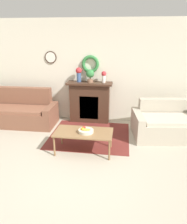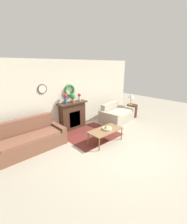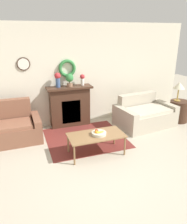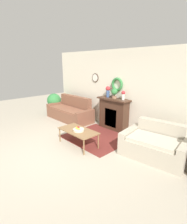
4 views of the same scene
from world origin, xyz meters
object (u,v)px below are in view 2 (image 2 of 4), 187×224
fireplace (73,115)px  vase_on_mantel_left (65,98)px  side_table_by_loveseat (132,111)px  vase_on_mantel_right (79,97)px  fruit_bowl (107,128)px  potted_plant_on_mantel (72,97)px  table_lamp (131,96)px  couch_left (29,140)px  loveseat_right (116,115)px  coffee_table (106,131)px

fireplace → vase_on_mantel_left: size_ratio=3.15×
side_table_by_loveseat → vase_on_mantel_left: bearing=166.7°
fireplace → vase_on_mantel_right: size_ratio=4.01×
fruit_bowl → vase_on_mantel_left: 1.98m
fruit_bowl → potted_plant_on_mantel: bearing=95.9°
fruit_bowl → table_lamp: (2.77, 0.99, 0.55)m
vase_on_mantel_left → potted_plant_on_mantel: size_ratio=1.13×
table_lamp → fireplace: bearing=166.2°
fruit_bowl → couch_left: bearing=149.1°
fireplace → potted_plant_on_mantel: potted_plant_on_mantel is taller
fireplace → vase_on_mantel_left: bearing=178.9°
couch_left → fruit_bowl: bearing=-31.7°
fruit_bowl → vase_on_mantel_right: (0.18, 1.72, 0.79)m
fireplace → fruit_bowl: size_ratio=3.93×
fireplace → fruit_bowl: bearing=-83.6°
vase_on_mantel_right → vase_on_mantel_left: bearing=180.0°
vase_on_mantel_right → potted_plant_on_mantel: (-0.36, -0.02, 0.02)m
couch_left → fruit_bowl: size_ratio=6.95×
loveseat_right → fruit_bowl: size_ratio=5.37×
vase_on_mantel_left → potted_plant_on_mantel: 0.31m
fireplace → coffee_table: (0.14, -1.70, -0.15)m
couch_left → loveseat_right: couch_left is taller
table_lamp → potted_plant_on_mantel: bearing=166.4°
fruit_bowl → vase_on_mantel_left: bearing=105.6°
loveseat_right → table_lamp: table_lamp is taller
fireplace → loveseat_right: bearing=-19.6°
coffee_table → fireplace: bearing=94.9°
table_lamp → vase_on_mantel_left: (-3.25, 0.73, 0.29)m
loveseat_right → coffee_table: 2.06m
vase_on_mantel_right → potted_plant_on_mantel: size_ratio=0.89×
coffee_table → table_lamp: 3.05m
couch_left → vase_on_mantel_right: vase_on_mantel_right is taller
table_lamp → potted_plant_on_mantel: 3.04m
fruit_bowl → vase_on_mantel_left: (-0.48, 1.72, 0.84)m
coffee_table → vase_on_mantel_left: vase_on_mantel_left is taller
potted_plant_on_mantel → couch_left: bearing=-167.2°
fruit_bowl → potted_plant_on_mantel: 1.90m
loveseat_right → potted_plant_on_mantel: potted_plant_on_mantel is taller
potted_plant_on_mantel → loveseat_right: bearing=-19.3°
coffee_table → vase_on_mantel_left: size_ratio=3.07×
coffee_table → vase_on_mantel_right: size_ratio=3.91×
loveseat_right → side_table_by_loveseat: bearing=-12.2°
loveseat_right → potted_plant_on_mantel: bearing=153.2°
vase_on_mantel_left → vase_on_mantel_right: (0.66, -0.00, -0.05)m
side_table_by_loveseat → potted_plant_on_mantel: potted_plant_on_mantel is taller
vase_on_mantel_left → coffee_table: bearing=-75.7°
fireplace → vase_on_mantel_right: 0.81m
fruit_bowl → side_table_by_loveseat: 3.00m
coffee_table → potted_plant_on_mantel: (-0.13, 1.68, 0.89)m
couch_left → vase_on_mantel_right: 2.53m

